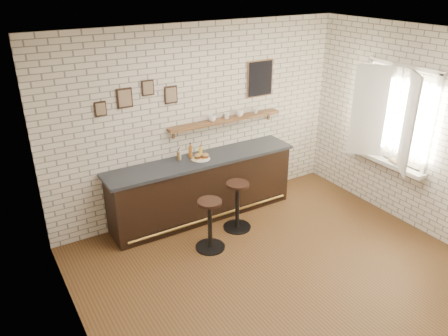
% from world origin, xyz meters
% --- Properties ---
extents(ground, '(5.00, 5.00, 0.00)m').
position_xyz_m(ground, '(0.00, 0.00, 0.00)').
color(ground, brown).
rests_on(ground, ground).
extents(bar_counter, '(3.10, 0.65, 1.01)m').
position_xyz_m(bar_counter, '(-0.16, 1.70, 0.51)').
color(bar_counter, black).
rests_on(bar_counter, ground).
extents(sandwich_plate, '(0.28, 0.28, 0.01)m').
position_xyz_m(sandwich_plate, '(-0.18, 1.69, 1.02)').
color(sandwich_plate, white).
rests_on(sandwich_plate, bar_counter).
extents(ciabatta_sandwich, '(0.24, 0.17, 0.08)m').
position_xyz_m(ciabatta_sandwich, '(-0.17, 1.69, 1.06)').
color(ciabatta_sandwich, tan).
rests_on(ciabatta_sandwich, sandwich_plate).
extents(potato_chips, '(0.26, 0.18, 0.00)m').
position_xyz_m(potato_chips, '(-0.20, 1.69, 1.02)').
color(potato_chips, '#F2C655').
rests_on(potato_chips, sandwich_plate).
extents(bitters_bottle_brown, '(0.05, 0.05, 0.18)m').
position_xyz_m(bitters_bottle_brown, '(-0.49, 1.83, 1.08)').
color(bitters_bottle_brown, brown).
rests_on(bitters_bottle_brown, bar_counter).
extents(bitters_bottle_white, '(0.05, 0.05, 0.20)m').
position_xyz_m(bitters_bottle_white, '(-0.47, 1.83, 1.09)').
color(bitters_bottle_white, beige).
rests_on(bitters_bottle_white, bar_counter).
extents(bitters_bottle_amber, '(0.06, 0.06, 0.24)m').
position_xyz_m(bitters_bottle_amber, '(-0.29, 1.83, 1.11)').
color(bitters_bottle_amber, '#9D5819').
rests_on(bitters_bottle_amber, bar_counter).
extents(condiment_bottle_yellow, '(0.05, 0.05, 0.17)m').
position_xyz_m(condiment_bottle_yellow, '(-0.11, 1.83, 1.08)').
color(condiment_bottle_yellow, yellow).
rests_on(condiment_bottle_yellow, bar_counter).
extents(bar_stool_left, '(0.44, 0.44, 0.77)m').
position_xyz_m(bar_stool_left, '(-0.51, 0.84, 0.41)').
color(bar_stool_left, black).
rests_on(bar_stool_left, ground).
extents(bar_stool_right, '(0.43, 0.43, 0.78)m').
position_xyz_m(bar_stool_right, '(0.11, 1.09, 0.42)').
color(bar_stool_right, black).
rests_on(bar_stool_right, ground).
extents(wall_shelf, '(2.00, 0.18, 0.18)m').
position_xyz_m(wall_shelf, '(0.40, 1.90, 1.48)').
color(wall_shelf, brown).
rests_on(wall_shelf, ground).
extents(shelf_cup_a, '(0.18, 0.18, 0.10)m').
position_xyz_m(shelf_cup_a, '(0.15, 1.90, 1.55)').
color(shelf_cup_a, white).
rests_on(shelf_cup_a, wall_shelf).
extents(shelf_cup_b, '(0.13, 0.13, 0.10)m').
position_xyz_m(shelf_cup_b, '(0.42, 1.90, 1.55)').
color(shelf_cup_b, white).
rests_on(shelf_cup_b, wall_shelf).
extents(shelf_cup_c, '(0.15, 0.15, 0.10)m').
position_xyz_m(shelf_cup_c, '(0.66, 1.90, 1.55)').
color(shelf_cup_c, white).
rests_on(shelf_cup_c, wall_shelf).
extents(shelf_cup_d, '(0.10, 0.10, 0.09)m').
position_xyz_m(shelf_cup_d, '(0.98, 1.90, 1.54)').
color(shelf_cup_d, white).
rests_on(shelf_cup_d, wall_shelf).
extents(back_wall_decor, '(2.96, 0.02, 0.56)m').
position_xyz_m(back_wall_decor, '(0.23, 1.98, 2.05)').
color(back_wall_decor, black).
rests_on(back_wall_decor, ground).
extents(window_sill, '(0.20, 1.35, 0.06)m').
position_xyz_m(window_sill, '(2.40, 0.30, 0.90)').
color(window_sill, white).
rests_on(window_sill, ground).
extents(casement_window, '(0.40, 1.30, 1.56)m').
position_xyz_m(casement_window, '(2.36, 0.30, 1.65)').
color(casement_window, white).
rests_on(casement_window, ground).
extents(book_lower, '(0.18, 0.24, 0.02)m').
position_xyz_m(book_lower, '(2.38, 0.15, 0.94)').
color(book_lower, tan).
rests_on(book_lower, window_sill).
extents(book_upper, '(0.22, 0.24, 0.02)m').
position_xyz_m(book_upper, '(2.38, 0.18, 0.96)').
color(book_upper, tan).
rests_on(book_upper, book_lower).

